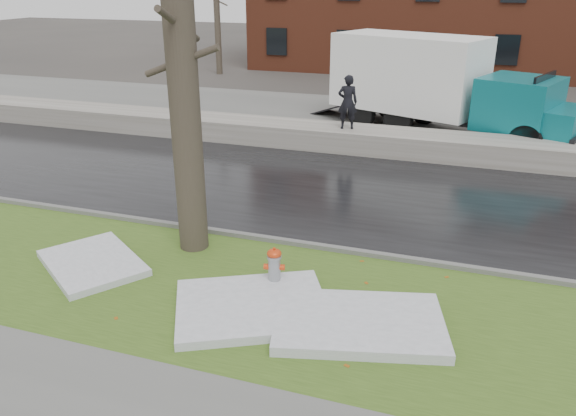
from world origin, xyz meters
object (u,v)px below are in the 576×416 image
(tree, at_px, (182,65))
(worker, at_px, (348,102))
(fire_hydrant, at_px, (274,266))
(box_truck, at_px, (435,83))

(tree, distance_m, worker, 8.75)
(fire_hydrant, bearing_deg, tree, 141.51)
(fire_hydrant, distance_m, tree, 4.22)
(box_truck, bearing_deg, fire_hydrant, -76.04)
(fire_hydrant, xyz_separation_m, box_truck, (1.69, 12.70, 1.37))
(fire_hydrant, distance_m, worker, 9.51)
(tree, distance_m, box_truck, 12.45)
(tree, height_order, box_truck, tree)
(fire_hydrant, xyz_separation_m, worker, (-0.81, 9.40, 1.16))
(fire_hydrant, xyz_separation_m, tree, (-2.24, 1.07, 3.42))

